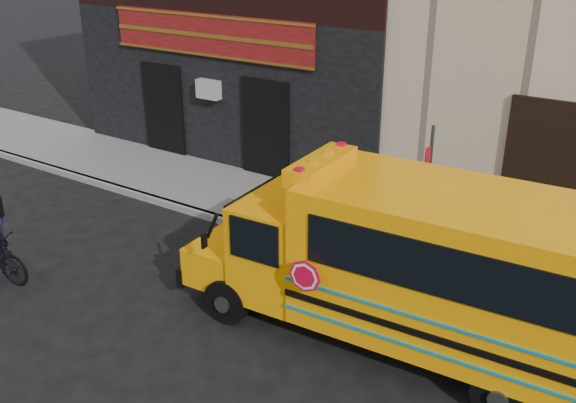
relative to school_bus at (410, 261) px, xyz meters
The scene contains 5 objects.
ground 3.33m from the school_bus, 167.40° to the right, with size 120.00×120.00×0.00m, color black.
curb 3.78m from the school_bus, 146.00° to the left, with size 40.00×0.20×0.15m, color gray.
sidewalk 4.73m from the school_bus, 129.98° to the left, with size 40.00×3.00×0.15m, color slate.
school_bus is the anchor object (origin of this frame).
sign_pole 2.41m from the school_bus, 106.48° to the left, with size 0.07×0.26×3.00m.
Camera 1 is at (6.16, -7.66, 6.28)m, focal length 40.00 mm.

